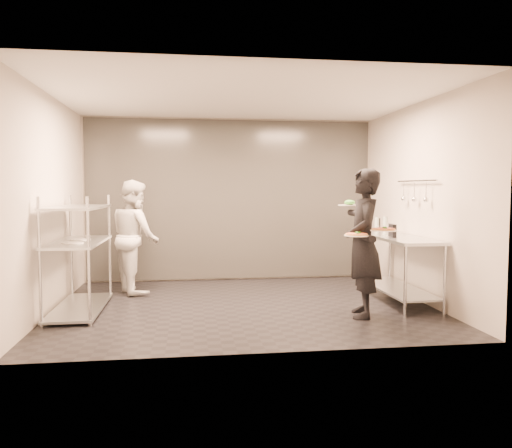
{
  "coord_description": "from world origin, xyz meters",
  "views": [
    {
      "loc": [
        -0.73,
        -6.66,
        1.58
      ],
      "look_at": [
        0.19,
        0.17,
        1.1
      ],
      "focal_mm": 35.0,
      "sensor_mm": 36.0,
      "label": 1
    }
  ],
  "objects": [
    {
      "name": "pizza_plate_far",
      "position": [
        1.58,
        -0.98,
        1.1
      ],
      "size": [
        0.32,
        0.32,
        0.05
      ],
      "color": "white",
      "rests_on": "waiter"
    },
    {
      "name": "room_shell",
      "position": [
        0.0,
        1.18,
        1.4
      ],
      "size": [
        5.0,
        4.0,
        2.8
      ],
      "color": "black",
      "rests_on": "ground"
    },
    {
      "name": "chef",
      "position": [
        -1.55,
        1.1,
        0.86
      ],
      "size": [
        0.92,
        1.02,
        1.72
      ],
      "primitive_type": "imported",
      "rotation": [
        0.0,
        0.0,
        1.96
      ],
      "color": "silver",
      "rests_on": "ground"
    },
    {
      "name": "salad_plate",
      "position": [
        1.33,
        -0.44,
        1.39
      ],
      "size": [
        0.3,
        0.3,
        0.07
      ],
      "color": "white",
      "rests_on": "waiter"
    },
    {
      "name": "pos_monitor",
      "position": [
        2.06,
        -0.11,
        1.01
      ],
      "size": [
        0.09,
        0.25,
        0.18
      ],
      "primitive_type": "cube",
      "rotation": [
        0.0,
        0.0,
        -0.15
      ],
      "color": "black",
      "rests_on": "prep_counter"
    },
    {
      "name": "prep_counter",
      "position": [
        2.18,
        0.0,
        0.63
      ],
      "size": [
        0.6,
        1.8,
        0.92
      ],
      "color": "silver",
      "rests_on": "ground"
    },
    {
      "name": "bottle_dark",
      "position": [
        2.21,
        0.78,
        1.03
      ],
      "size": [
        0.06,
        0.06,
        0.21
      ],
      "primitive_type": "cylinder",
      "color": "black",
      "rests_on": "prep_counter"
    },
    {
      "name": "pizza_plate_near",
      "position": [
        1.24,
        -1.0,
        1.04
      ],
      "size": [
        0.29,
        0.29,
        0.05
      ],
      "color": "white",
      "rests_on": "waiter"
    },
    {
      "name": "waiter",
      "position": [
        1.4,
        -0.78,
        0.92
      ],
      "size": [
        0.57,
        0.74,
        1.83
      ],
      "primitive_type": "imported",
      "rotation": [
        0.0,
        0.0,
        -1.78
      ],
      "color": "black",
      "rests_on": "ground"
    },
    {
      "name": "utensil_rail",
      "position": [
        2.43,
        -0.0,
        1.55
      ],
      "size": [
        0.07,
        1.2,
        0.31
      ],
      "color": "silver",
      "rests_on": "room_shell"
    },
    {
      "name": "pass_rack",
      "position": [
        -2.15,
        -0.0,
        0.77
      ],
      "size": [
        0.6,
        1.6,
        1.5
      ],
      "color": "silver",
      "rests_on": "ground"
    },
    {
      "name": "bottle_green",
      "position": [
        2.18,
        0.44,
        1.05
      ],
      "size": [
        0.07,
        0.07,
        0.25
      ],
      "primitive_type": "cylinder",
      "color": "gray",
      "rests_on": "prep_counter"
    },
    {
      "name": "bottle_clear",
      "position": [
        2.16,
        0.75,
        1.03
      ],
      "size": [
        0.07,
        0.07,
        0.23
      ],
      "primitive_type": "cylinder",
      "color": "gray",
      "rests_on": "prep_counter"
    }
  ]
}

